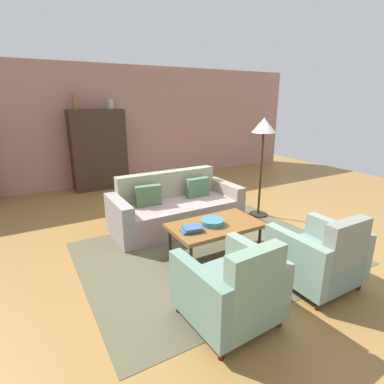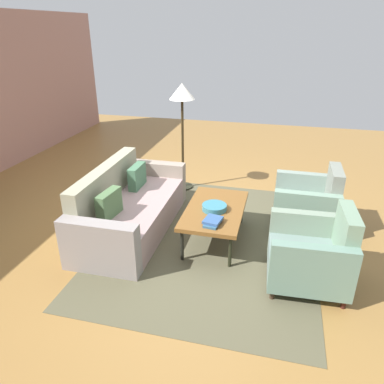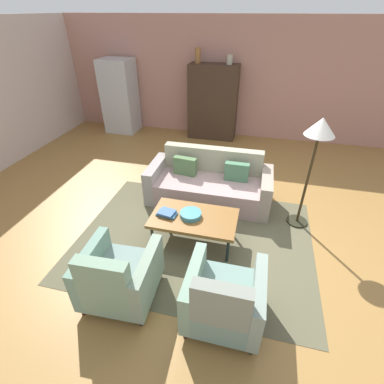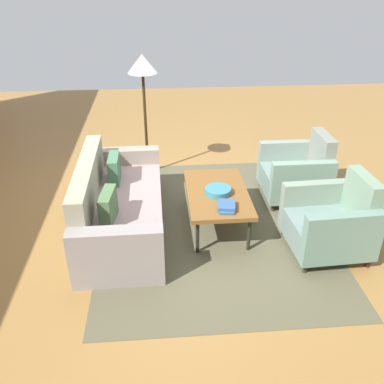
{
  "view_description": "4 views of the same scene",
  "coord_description": "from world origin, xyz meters",
  "px_view_note": "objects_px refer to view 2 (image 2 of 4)",
  "views": [
    {
      "loc": [
        -2.5,
        -3.57,
        2.01
      ],
      "look_at": [
        -0.44,
        0.01,
        0.75
      ],
      "focal_mm": 28.4,
      "sensor_mm": 36.0,
      "label": 1
    },
    {
      "loc": [
        -4.35,
        -1.23,
        2.5
      ],
      "look_at": [
        -0.4,
        -0.24,
        0.64
      ],
      "focal_mm": 33.93,
      "sensor_mm": 36.0,
      "label": 2
    },
    {
      "loc": [
        0.33,
        -3.57,
        2.9
      ],
      "look_at": [
        -0.48,
        -0.3,
        0.71
      ],
      "focal_mm": 26.49,
      "sensor_mm": 36.0,
      "label": 3
    },
    {
      "loc": [
        -4.62,
        0.11,
        2.78
      ],
      "look_at": [
        -0.64,
        -0.22,
        0.59
      ],
      "focal_mm": 39.37,
      "sensor_mm": 36.0,
      "label": 4
    }
  ],
  "objects_px": {
    "coffee_table": "(215,211)",
    "fruit_bowl": "(214,207)",
    "armchair_left": "(315,255)",
    "armchair_right": "(310,205)",
    "floor_lamp": "(182,102)",
    "book_stack": "(213,221)",
    "couch": "(127,209)"
  },
  "relations": [
    {
      "from": "coffee_table",
      "to": "fruit_bowl",
      "type": "relative_size",
      "value": 3.98
    },
    {
      "from": "fruit_bowl",
      "to": "armchair_left",
      "type": "bearing_deg",
      "value": -115.25
    },
    {
      "from": "armchair_left",
      "to": "armchair_right",
      "type": "height_order",
      "value": "same"
    },
    {
      "from": "floor_lamp",
      "to": "armchair_right",
      "type": "bearing_deg",
      "value": -114.47
    },
    {
      "from": "fruit_bowl",
      "to": "floor_lamp",
      "type": "height_order",
      "value": "floor_lamp"
    },
    {
      "from": "book_stack",
      "to": "couch",
      "type": "bearing_deg",
      "value": 72.82
    },
    {
      "from": "coffee_table",
      "to": "armchair_right",
      "type": "distance_m",
      "value": 1.31
    },
    {
      "from": "couch",
      "to": "book_stack",
      "type": "relative_size",
      "value": 7.17
    },
    {
      "from": "couch",
      "to": "fruit_bowl",
      "type": "height_order",
      "value": "couch"
    },
    {
      "from": "armchair_left",
      "to": "book_stack",
      "type": "xyz_separation_m",
      "value": [
        0.21,
        1.12,
        0.14
      ]
    },
    {
      "from": "couch",
      "to": "armchair_left",
      "type": "height_order",
      "value": "armchair_left"
    },
    {
      "from": "armchair_right",
      "to": "book_stack",
      "type": "distance_m",
      "value": 1.5
    },
    {
      "from": "floor_lamp",
      "to": "fruit_bowl",
      "type": "bearing_deg",
      "value": -151.93
    },
    {
      "from": "armchair_left",
      "to": "fruit_bowl",
      "type": "distance_m",
      "value": 1.3
    },
    {
      "from": "coffee_table",
      "to": "armchair_left",
      "type": "distance_m",
      "value": 1.31
    },
    {
      "from": "armchair_right",
      "to": "floor_lamp",
      "type": "relative_size",
      "value": 0.51
    },
    {
      "from": "armchair_right",
      "to": "book_stack",
      "type": "relative_size",
      "value": 3.0
    },
    {
      "from": "fruit_bowl",
      "to": "floor_lamp",
      "type": "xyz_separation_m",
      "value": [
        1.55,
        0.83,
        0.96
      ]
    },
    {
      "from": "armchair_left",
      "to": "fruit_bowl",
      "type": "xyz_separation_m",
      "value": [
        0.55,
        1.17,
        0.14
      ]
    },
    {
      "from": "fruit_bowl",
      "to": "armchair_right",
      "type": "bearing_deg",
      "value": -61.01
    },
    {
      "from": "armchair_right",
      "to": "coffee_table",
      "type": "bearing_deg",
      "value": 117.43
    },
    {
      "from": "coffee_table",
      "to": "armchair_left",
      "type": "height_order",
      "value": "armchair_left"
    },
    {
      "from": "floor_lamp",
      "to": "armchair_left",
      "type": "bearing_deg",
      "value": -136.53
    },
    {
      "from": "book_stack",
      "to": "floor_lamp",
      "type": "distance_m",
      "value": 2.29
    },
    {
      "from": "fruit_bowl",
      "to": "book_stack",
      "type": "relative_size",
      "value": 1.03
    },
    {
      "from": "couch",
      "to": "armchair_right",
      "type": "distance_m",
      "value": 2.43
    },
    {
      "from": "fruit_bowl",
      "to": "floor_lamp",
      "type": "bearing_deg",
      "value": 28.07
    },
    {
      "from": "book_stack",
      "to": "coffee_table",
      "type": "bearing_deg",
      "value": 6.99
    },
    {
      "from": "couch",
      "to": "fruit_bowl",
      "type": "relative_size",
      "value": 6.99
    },
    {
      "from": "couch",
      "to": "floor_lamp",
      "type": "height_order",
      "value": "floor_lamp"
    },
    {
      "from": "armchair_left",
      "to": "floor_lamp",
      "type": "relative_size",
      "value": 0.51
    },
    {
      "from": "coffee_table",
      "to": "floor_lamp",
      "type": "bearing_deg",
      "value": 28.8
    }
  ]
}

